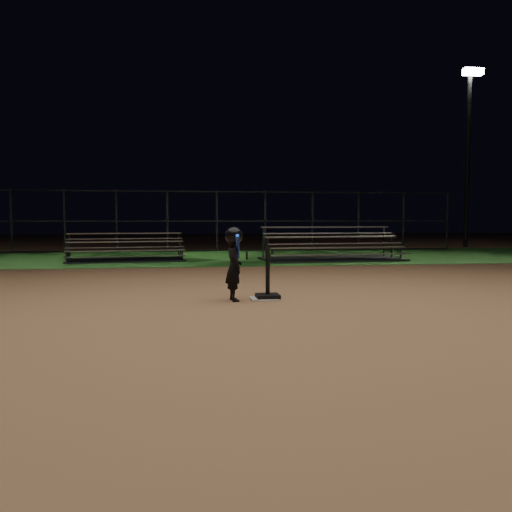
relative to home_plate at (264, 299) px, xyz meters
The scene contains 9 objects.
ground 0.01m from the home_plate, ahead, with size 80.00×80.00×0.00m, color #9D6D47.
grass_strip 10.00m from the home_plate, 90.00° to the left, with size 60.00×8.00×0.01m, color #1F551B.
home_plate is the anchor object (origin of this frame).
batting_tee 0.17m from the home_plate, 20.00° to the left, with size 0.38×0.38×0.80m.
child_batter 0.81m from the home_plate, behind, with size 0.40×0.65×1.21m.
bleacher_left 9.05m from the home_plate, 110.41° to the left, with size 3.80×2.21×0.88m.
bleacher_right 8.67m from the home_plate, 66.79° to the left, with size 4.59×2.50×1.09m.
backstop_fence 13.06m from the home_plate, 90.00° to the left, with size 20.08×0.08×2.50m.
light_pole_right 19.79m from the home_plate, 51.23° to the left, with size 0.90×0.53×8.30m.
Camera 1 is at (-1.28, -8.49, 1.32)m, focal length 36.80 mm.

